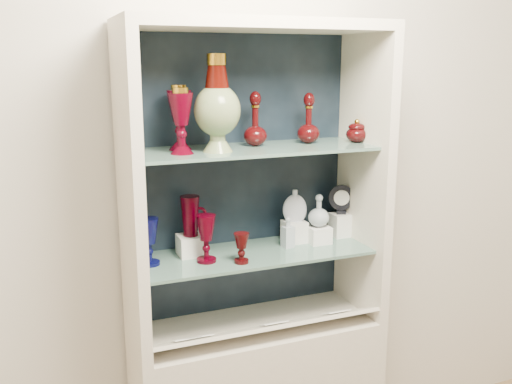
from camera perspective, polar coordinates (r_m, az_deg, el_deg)
name	(u,v)px	position (r m, az deg, el deg)	size (l,w,h in m)	color
wall_back	(237,158)	(2.38, -1.95, 3.45)	(3.50, 0.02, 2.80)	silver
cabinet_back_panel	(239,177)	(2.37, -1.70, 1.55)	(0.98, 0.02, 1.15)	black
cabinet_side_left	(130,196)	(2.07, -12.46, -0.42)	(0.04, 0.40, 1.15)	beige
cabinet_side_right	(363,177)	(2.41, 10.69, 1.52)	(0.04, 0.40, 1.15)	beige
cabinet_top_cap	(256,25)	(2.15, 0.00, 16.36)	(1.00, 0.40, 0.04)	beige
shelf_lower	(254,253)	(2.29, -0.19, -6.16)	(0.92, 0.34, 0.01)	slate
shelf_upper	(254,149)	(2.19, -0.19, 4.30)	(0.92, 0.34, 0.01)	slate
label_ledge	(266,328)	(2.28, 1.05, -13.45)	(0.92, 0.18, 0.01)	beige
label_card_0	(336,312)	(2.40, 8.05, -11.79)	(0.10, 0.07, 0.00)	white
label_card_1	(199,337)	(2.19, -5.72, -14.20)	(0.10, 0.07, 0.00)	white
label_card_2	(274,323)	(2.28, 1.80, -12.98)	(0.10, 0.07, 0.00)	white
label_card_3	(187,339)	(2.18, -6.96, -14.38)	(0.10, 0.07, 0.00)	white
pedestal_lamp_left	(180,118)	(2.14, -7.65, 7.38)	(0.09, 0.09, 0.24)	#3F000C
pedestal_lamp_right	(181,121)	(2.04, -7.49, 7.05)	(0.09, 0.09, 0.23)	#3F000C
enamel_urn	(217,103)	(2.07, -3.91, 8.83)	(0.17, 0.17, 0.35)	#07400D
ruby_decanter_a	(255,116)	(2.22, -0.07, 7.66)	(0.09, 0.09, 0.24)	#380607
ruby_decanter_b	(309,117)	(2.30, 5.29, 7.51)	(0.09, 0.09, 0.21)	#380607
lidded_bowl	(357,130)	(2.36, 10.04, 6.08)	(0.09, 0.09, 0.10)	#380607
cobalt_goblet	(149,242)	(2.16, -10.65, -4.91)	(0.08, 0.08, 0.18)	#090B43
ruby_goblet_tall	(206,239)	(2.16, -5.02, -4.66)	(0.08, 0.08, 0.18)	#3F000C
ruby_goblet_small	(241,248)	(2.15, -1.47, -5.64)	(0.06, 0.06, 0.12)	#380607
riser_ruby_pitcher	(191,245)	(2.25, -6.53, -5.31)	(0.10, 0.10, 0.08)	silver
ruby_pitcher	(190,216)	(2.22, -6.61, -2.40)	(0.12, 0.07, 0.16)	#3F000C
clear_square_bottle	(288,232)	(2.33, 3.21, -4.02)	(0.04, 0.04, 0.13)	#99A7B0
riser_flat_flask	(294,231)	(2.40, 3.86, -3.96)	(0.09, 0.09, 0.09)	silver
flat_flask	(295,205)	(2.37, 3.90, -1.30)	(0.10, 0.04, 0.14)	silver
riser_clear_round_decanter	(318,235)	(2.40, 6.24, -4.25)	(0.09, 0.09, 0.07)	silver
clear_round_decanter	(319,211)	(2.38, 6.30, -1.93)	(0.09, 0.09, 0.13)	#99A7B0
riser_cameo_medallion	(340,225)	(2.50, 8.44, -3.26)	(0.08, 0.08, 0.10)	silver
cameo_medallion	(341,199)	(2.47, 8.53, -0.68)	(0.11, 0.04, 0.13)	black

